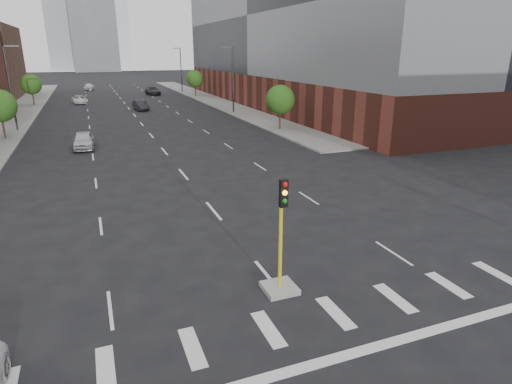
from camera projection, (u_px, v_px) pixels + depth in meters
sidewalk_left_far at (27, 106)px, 68.32m from camera, size 5.00×92.00×0.15m
sidewalk_right_far at (209, 99)px, 78.65m from camera, size 5.00×92.00×0.15m
building_right_main at (318, 34)px, 67.83m from camera, size 24.00×70.00×22.00m
tower_mid at (92, 16)px, 178.01m from camera, size 18.00×18.00×44.00m
median_traffic_signal at (280, 268)px, 15.69m from camera, size 1.20×1.20×4.40m
streetlight_right_a at (232, 77)px, 59.75m from camera, size 1.60×0.22×9.07m
streetlight_right_b at (181, 68)px, 90.70m from camera, size 1.60×0.22×9.07m
streetlight_left at (11, 85)px, 46.09m from camera, size 1.60×0.22×9.07m
tree_left_near at (0, 106)px, 41.97m from camera, size 3.20×3.20×4.85m
tree_left_far at (31, 84)px, 68.50m from camera, size 3.20×3.20×4.85m
tree_right_near at (280, 100)px, 47.19m from camera, size 3.20×3.20×4.85m
tree_right_far at (195, 79)px, 82.57m from camera, size 3.20×3.20×4.85m
car_near_left at (83, 140)px, 39.00m from camera, size 2.02×4.56×1.53m
car_mid_right at (141, 105)px, 64.11m from camera, size 2.06×4.58×1.46m
car_far_left at (80, 100)px, 72.09m from camera, size 2.66×5.00×1.34m
car_deep_right at (153, 91)px, 86.14m from camera, size 2.64×5.77×1.64m
car_distant at (89, 87)px, 96.06m from camera, size 2.51×4.83×1.57m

